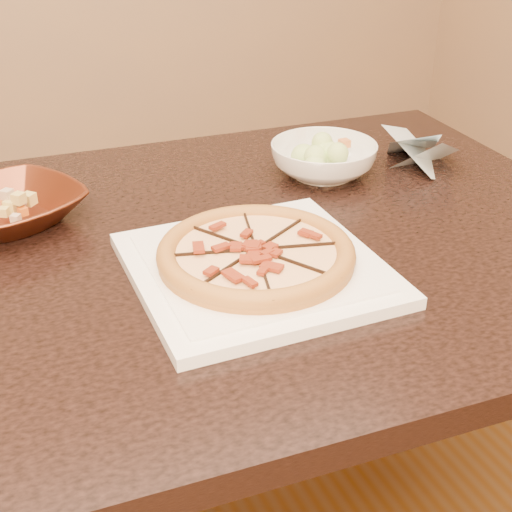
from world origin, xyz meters
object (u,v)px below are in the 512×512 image
object	(u,v)px
pizza	(256,254)
salad_bowl	(324,160)
bronze_bowl	(12,208)
dining_table	(176,303)
plate	(256,268)

from	to	relation	value
pizza	salad_bowl	xyz separation A→B (m)	(0.26, 0.28, -0.00)
bronze_bowl	salad_bowl	world-z (taller)	salad_bowl
salad_bowl	pizza	bearing A→B (deg)	-132.68
dining_table	bronze_bowl	size ratio (longest dim) A/B	6.82
dining_table	salad_bowl	world-z (taller)	salad_bowl
bronze_bowl	pizza	bearing A→B (deg)	-46.65
plate	salad_bowl	size ratio (longest dim) A/B	1.76
plate	dining_table	bearing A→B (deg)	123.75
pizza	plate	bearing A→B (deg)	-55.79
dining_table	pizza	world-z (taller)	pizza
pizza	bronze_bowl	distance (m)	0.42
plate	salad_bowl	world-z (taller)	salad_bowl
plate	bronze_bowl	distance (m)	0.42
pizza	dining_table	bearing A→B (deg)	123.75
bronze_bowl	dining_table	bearing A→B (deg)	-41.50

